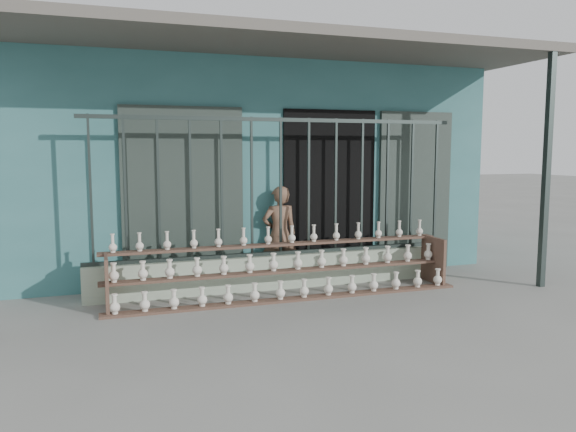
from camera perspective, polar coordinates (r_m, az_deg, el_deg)
name	(u,v)px	position (r m, az deg, el deg)	size (l,w,h in m)	color
ground	(317,315)	(6.38, 2.93, -9.97)	(60.00, 60.00, 0.00)	slate
workshop_building	(231,162)	(10.16, -5.86, 5.50)	(7.40, 6.60, 3.21)	#336A6C
parapet_wall	(281,271)	(7.51, -0.74, -5.63)	(5.00, 0.20, 0.45)	#AABDA2
security_fence	(281,187)	(7.35, -0.75, 2.96)	(5.00, 0.04, 1.80)	#283330
shelf_rack	(286,267)	(7.07, -0.18, -5.25)	(4.50, 0.68, 0.85)	brown
elderly_woman	(279,234)	(7.78, -0.87, -1.86)	(0.49, 0.32, 1.34)	brown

